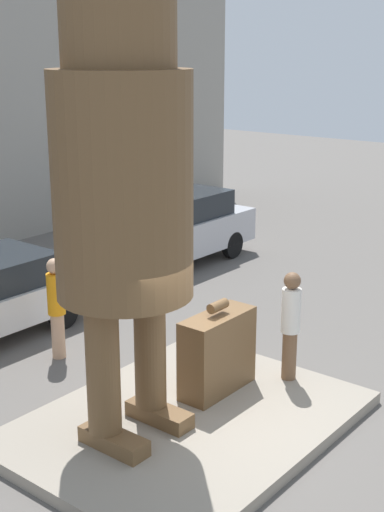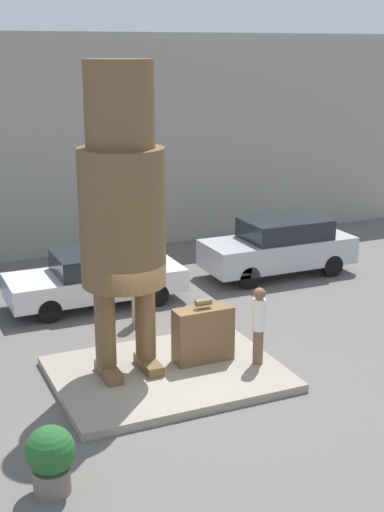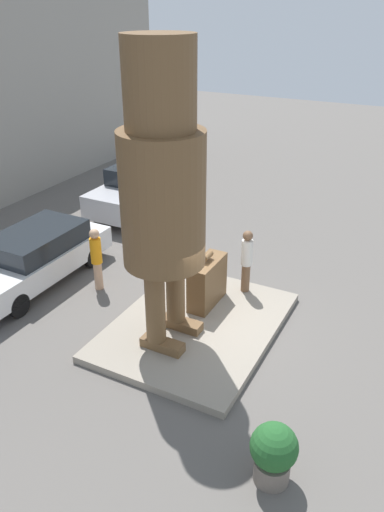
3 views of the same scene
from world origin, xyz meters
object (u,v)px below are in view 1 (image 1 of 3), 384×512
object	(u,v)px
statue_figure	(122,153)
worker_hivis	(56,304)
giant_suitcase	(217,352)
parked_car_silver	(171,228)
tourist	(291,321)

from	to	relation	value
statue_figure	worker_hivis	world-z (taller)	statue_figure
statue_figure	giant_suitcase	xyz separation A→B (m)	(1.64, -0.19, -3.02)
parked_car_silver	worker_hivis	bearing A→B (deg)	20.79
statue_figure	tourist	size ratio (longest dim) A/B	3.69
statue_figure	tourist	bearing A→B (deg)	-17.01
statue_figure	tourist	world-z (taller)	statue_figure
statue_figure	worker_hivis	bearing A→B (deg)	66.38
tourist	statue_figure	bearing A→B (deg)	162.99
giant_suitcase	tourist	size ratio (longest dim) A/B	0.82
parked_car_silver	worker_hivis	distance (m)	5.59
parked_car_silver	statue_figure	bearing A→B (deg)	36.43
giant_suitcase	tourist	xyz separation A→B (m)	(0.98, -0.61, 0.32)
statue_figure	giant_suitcase	size ratio (longest dim) A/B	4.50
giant_suitcase	parked_car_silver	size ratio (longest dim) A/B	0.30
parked_car_silver	worker_hivis	xyz separation A→B (m)	(-5.23, -1.98, 0.06)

